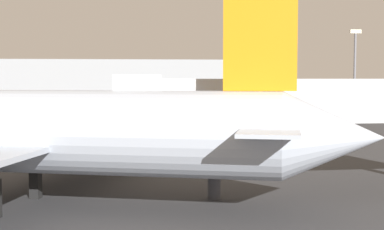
# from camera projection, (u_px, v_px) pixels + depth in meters

# --- Properties ---
(airplane_distant) EXTENTS (25.01, 19.98, 9.72)m
(airplane_distant) POSITION_uv_depth(u_px,v_px,m) (326.00, 101.00, 82.58)
(airplane_distant) COLOR silver
(airplane_distant) RESTS_ON ground_plane
(jet_bridge) EXTENTS (23.13, 3.18, 6.64)m
(jet_bridge) POSITION_uv_depth(u_px,v_px,m) (309.00, 103.00, 28.77)
(jet_bridge) COLOR #B2B7BC
(jet_bridge) RESTS_ON ground_plane
(light_mast_right) EXTENTS (2.40, 0.50, 16.88)m
(light_mast_right) POSITION_uv_depth(u_px,v_px,m) (355.00, 64.00, 111.76)
(light_mast_right) COLOR slate
(light_mast_right) RESTS_ON ground_plane
(terminal_building) EXTENTS (83.51, 26.68, 10.79)m
(terminal_building) POSITION_uv_depth(u_px,v_px,m) (78.00, 84.00, 127.56)
(terminal_building) COLOR #999EA3
(terminal_building) RESTS_ON ground_plane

